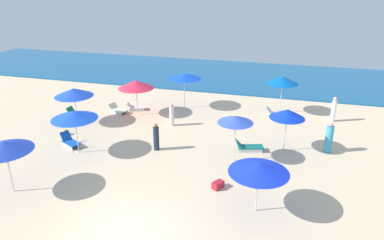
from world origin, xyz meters
TOP-DOWN VIEW (x-y plane):
  - ground_plane at (0.00, 0.00)m, footprint 60.00×60.00m
  - ocean at (0.00, 24.04)m, footprint 60.00×11.92m
  - umbrella_0 at (-5.29, 5.70)m, footprint 2.44×2.44m
  - lounge_chair_0_0 at (-6.20, 6.29)m, footprint 1.40×1.08m
  - umbrella_1 at (5.52, 8.94)m, footprint 1.90×1.90m
  - umbrella_2 at (-6.00, 1.56)m, footprint 2.37×2.37m
  - umbrella_3 at (-7.71, 9.43)m, footprint 2.45×2.45m
  - lounge_chair_3_0 at (-8.27, 10.30)m, footprint 1.52×0.76m
  - umbrella_4 at (-1.76, 14.13)m, footprint 2.40×2.40m
  - umbrella_5 at (-4.52, 11.92)m, footprint 2.43×2.43m
  - lounge_chair_5_0 at (-5.01, 12.69)m, footprint 1.43×1.05m
  - lounge_chair_5_1 at (-5.99, 11.85)m, footprint 1.51×1.09m
  - umbrella_6 at (4.61, 3.02)m, footprint 2.42×2.42m
  - umbrella_7 at (3.04, 7.01)m, footprint 1.81×1.81m
  - lounge_chair_7_0 at (3.66, 8.31)m, footprint 1.62×0.98m
  - umbrella_8 at (5.05, 14.90)m, footprint 2.17×2.17m
  - lounge_chair_8_0 at (4.75, 13.97)m, footprint 1.31×0.71m
  - beachgoer_0 at (-1.57, 10.66)m, footprint 0.37×0.37m
  - beachgoer_1 at (-1.30, 7.15)m, footprint 0.43×0.43m
  - beachgoer_2 at (8.50, 14.21)m, footprint 0.41×0.41m
  - beachgoer_3 at (7.84, 9.41)m, footprint 0.52×0.52m
  - beach_ball_0 at (-7.38, 7.55)m, footprint 0.35×0.35m
  - cooler_box_1 at (2.78, 4.26)m, footprint 0.55×0.63m

SIDE VIEW (x-z plane):
  - ground_plane at x=0.00m, z-range 0.00..0.00m
  - ocean at x=0.00m, z-range 0.00..0.12m
  - cooler_box_1 at x=2.78m, z-range 0.00..0.33m
  - beach_ball_0 at x=-7.38m, z-range 0.00..0.35m
  - lounge_chair_5_0 at x=-5.01m, z-range -0.07..0.51m
  - lounge_chair_5_1 at x=-5.99m, z-range -0.05..0.54m
  - lounge_chair_8_0 at x=4.75m, z-range -0.08..0.58m
  - lounge_chair_7_0 at x=3.66m, z-range -0.07..0.59m
  - lounge_chair_0_0 at x=-6.20m, z-range -0.11..0.64m
  - lounge_chair_3_0 at x=-8.27m, z-range -0.07..0.61m
  - beachgoer_0 at x=-1.57m, z-range -0.04..1.43m
  - beachgoer_1 at x=-1.30m, z-range -0.05..1.51m
  - beachgoer_3 at x=7.84m, z-range -0.07..1.66m
  - beachgoer_2 at x=8.50m, z-range -0.03..1.67m
  - umbrella_6 at x=4.61m, z-range 0.90..3.08m
  - umbrella_3 at x=-7.71m, z-range 0.93..3.30m
  - umbrella_1 at x=5.52m, z-range 0.96..3.39m
  - umbrella_5 at x=-4.52m, z-range 0.96..3.42m
  - umbrella_0 at x=-5.29m, z-range 0.99..3.41m
  - umbrella_2 at x=-6.00m, z-range 1.02..3.46m
  - umbrella_7 at x=3.04m, z-range 1.07..3.60m
  - umbrella_4 at x=-1.76m, z-range 1.10..3.67m
  - umbrella_8 at x=5.05m, z-range 1.06..3.72m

